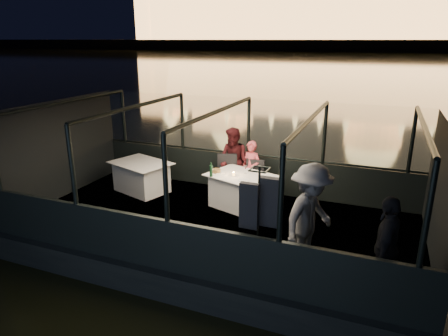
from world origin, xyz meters
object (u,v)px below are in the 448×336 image
at_px(passenger_stripe, 310,221).
at_px(wine_bottle, 211,170).
at_px(chair_port_right, 252,183).
at_px(person_woman_coral, 251,167).
at_px(dining_table_central, 242,191).
at_px(passenger_dark, 387,242).
at_px(person_man_maroon, 234,164).
at_px(dining_table_aft, 142,176).
at_px(chair_port_left, 224,179).
at_px(coat_stand, 258,225).

relative_size(passenger_stripe, wine_bottle, 5.71).
relative_size(chair_port_right, person_woman_coral, 0.69).
distance_m(dining_table_central, passenger_dark, 3.77).
distance_m(person_man_maroon, passenger_stripe, 3.60).
bearing_deg(person_man_maroon, dining_table_aft, -142.20).
xyz_separation_m(passenger_stripe, wine_bottle, (-2.44, 1.64, 0.06)).
relative_size(dining_table_aft, passenger_dark, 0.90).
bearing_deg(passenger_stripe, chair_port_left, 66.48).
bearing_deg(passenger_dark, passenger_stripe, -95.18).
bearing_deg(dining_table_central, passenger_stripe, -46.99).
distance_m(dining_table_aft, coat_stand, 4.59).
distance_m(chair_port_right, coat_stand, 3.18).
xyz_separation_m(chair_port_right, coat_stand, (1.04, -2.97, 0.45)).
bearing_deg(dining_table_aft, wine_bottle, -10.18).
bearing_deg(passenger_stripe, person_man_maroon, 61.40).
relative_size(dining_table_central, dining_table_aft, 1.03).
xyz_separation_m(coat_stand, passenger_dark, (1.85, 0.25, -0.05)).
bearing_deg(passenger_stripe, dining_table_aft, 87.00).
relative_size(passenger_stripe, passenger_dark, 1.16).
relative_size(chair_port_right, person_man_maroon, 0.58).
xyz_separation_m(coat_stand, wine_bottle, (-1.74, 2.18, 0.02)).
height_order(coat_stand, wine_bottle, coat_stand).
relative_size(coat_stand, wine_bottle, 5.83).
bearing_deg(dining_table_aft, coat_stand, -33.97).
bearing_deg(person_woman_coral, chair_port_left, -139.65).
bearing_deg(chair_port_right, chair_port_left, -175.33).
bearing_deg(passenger_stripe, person_woman_coral, 55.86).
xyz_separation_m(chair_port_left, wine_bottle, (0.01, -0.78, 0.47)).
bearing_deg(dining_table_central, passenger_dark, -37.06).
xyz_separation_m(chair_port_right, person_woman_coral, (-0.12, 0.26, 0.30)).
height_order(person_man_maroon, passenger_stripe, passenger_stripe).
bearing_deg(dining_table_aft, person_woman_coral, 14.54).
bearing_deg(wine_bottle, dining_table_central, 28.56).
bearing_deg(person_man_maroon, chair_port_left, -91.82).
distance_m(chair_port_right, person_woman_coral, 0.41).
distance_m(dining_table_aft, wine_bottle, 2.14).
distance_m(chair_port_left, coat_stand, 3.47).
distance_m(dining_table_central, dining_table_aft, 2.65).
relative_size(chair_port_right, passenger_stripe, 0.52).
bearing_deg(chair_port_right, dining_table_central, -98.39).
bearing_deg(coat_stand, person_man_maroon, 116.35).
relative_size(person_man_maroon, passenger_stripe, 0.90).
bearing_deg(wine_bottle, dining_table_aft, 169.82).
bearing_deg(chair_port_left, wine_bottle, -111.52).
xyz_separation_m(dining_table_central, chair_port_right, (0.10, 0.46, 0.06)).
bearing_deg(wine_bottle, person_man_maroon, 84.13).
bearing_deg(passenger_stripe, passenger_dark, -82.84).
bearing_deg(wine_bottle, coat_stand, -51.43).
distance_m(chair_port_right, person_man_maroon, 0.73).
xyz_separation_m(person_man_maroon, wine_bottle, (-0.11, -1.10, 0.17)).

